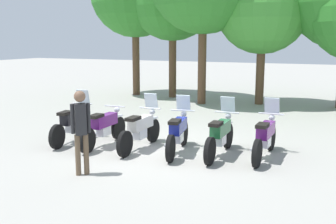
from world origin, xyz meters
TOP-DOWN VIEW (x-y plane):
  - ground_plane at (0.00, 0.00)m, footprint 80.00×80.00m
  - motorcycle_0 at (-2.57, -0.16)m, footprint 0.62×2.18m
  - motorcycle_1 at (-1.54, -0.20)m, footprint 0.62×2.19m
  - motorcycle_2 at (-0.52, -0.08)m, footprint 0.62×2.19m
  - motorcycle_3 at (0.50, -0.01)m, footprint 0.66×2.17m
  - motorcycle_4 at (1.53, 0.15)m, footprint 0.62×2.19m
  - motorcycle_5 at (2.56, 0.42)m, footprint 0.62×2.19m
  - person_0 at (-0.67, -2.35)m, footprint 0.35×0.33m
  - tree_3 at (0.84, 8.39)m, footprint 3.96×3.96m

SIDE VIEW (x-z plane):
  - ground_plane at x=0.00m, z-range 0.00..0.00m
  - motorcycle_1 at x=-1.54m, z-range 0.01..1.00m
  - motorcycle_0 at x=-2.57m, z-range -0.17..1.20m
  - motorcycle_2 at x=-0.52m, z-range -0.17..1.20m
  - motorcycle_3 at x=0.50m, z-range -0.17..1.20m
  - motorcycle_4 at x=1.53m, z-range -0.17..1.20m
  - motorcycle_5 at x=2.56m, z-range -0.17..1.20m
  - person_0 at x=-0.67m, z-range 0.16..1.92m
  - tree_3 at x=0.84m, z-range 1.07..7.19m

